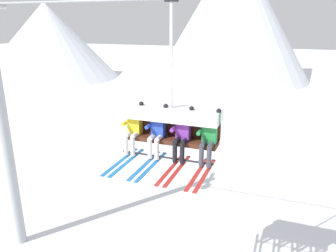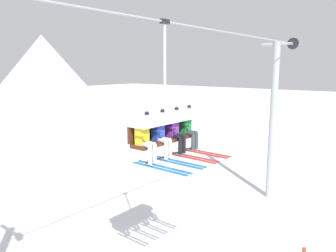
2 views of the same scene
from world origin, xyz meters
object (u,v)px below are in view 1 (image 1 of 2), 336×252
(chairlift_chair, at_px, (172,118))
(skier_purple, at_px, (182,134))
(lift_tower_near, at_px, (3,128))
(skier_yellow, at_px, (133,128))
(skier_blue, at_px, (157,131))
(skier_green, at_px, (208,137))

(chairlift_chair, relative_size, skier_purple, 2.10)
(lift_tower_near, bearing_deg, chairlift_chair, -6.54)
(skier_yellow, height_order, skier_blue, same)
(lift_tower_near, xyz_separation_m, skier_blue, (5.88, -0.92, 0.88))
(lift_tower_near, distance_m, chairlift_chair, 6.34)
(skier_blue, bearing_deg, chairlift_chair, 34.61)
(chairlift_chair, xyz_separation_m, skier_green, (0.94, -0.21, -0.30))
(skier_yellow, bearing_deg, skier_purple, 0.00)
(skier_purple, bearing_deg, skier_green, 0.00)
(lift_tower_near, bearing_deg, skier_yellow, -9.97)
(skier_blue, bearing_deg, lift_tower_near, 171.07)
(lift_tower_near, relative_size, skier_yellow, 5.01)
(chairlift_chair, relative_size, skier_yellow, 2.10)
(chairlift_chair, distance_m, skier_yellow, 1.01)
(skier_purple, bearing_deg, chairlift_chair, 145.96)
(skier_blue, height_order, skier_purple, same)
(skier_yellow, bearing_deg, skier_blue, 0.00)
(lift_tower_near, distance_m, skier_green, 7.25)
(skier_green, bearing_deg, lift_tower_near, 172.62)
(skier_green, bearing_deg, skier_blue, 180.00)
(chairlift_chair, distance_m, skier_green, 1.01)
(lift_tower_near, xyz_separation_m, skier_purple, (6.51, -0.92, 0.88))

